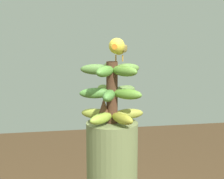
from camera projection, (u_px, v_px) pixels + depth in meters
banana_bunch at (112, 93)px, 1.37m from camera, size 0.25×0.25×0.23m
perched_bird at (118, 47)px, 1.33m from camera, size 0.19×0.10×0.09m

